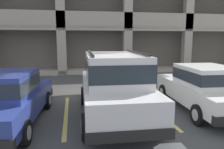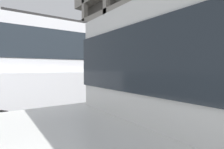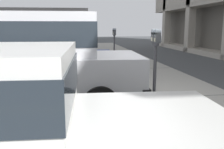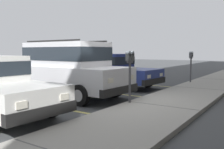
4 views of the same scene
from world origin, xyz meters
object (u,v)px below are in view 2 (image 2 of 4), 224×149
object	(u,v)px
red_sedan	(33,79)
parking_meter_far	(74,67)
parking_meter_near	(158,66)
silver_suv	(73,73)

from	to	relation	value
red_sedan	parking_meter_far	world-z (taller)	parking_meter_far
parking_meter_near	parking_meter_far	size ratio (longest dim) A/B	1.01
parking_meter_near	red_sedan	bearing A→B (deg)	-138.56
red_sedan	silver_suv	bearing A→B (deg)	6.54
silver_suv	red_sedan	distance (m)	3.07
silver_suv	parking_meter_near	xyz separation A→B (m)	(0.16, 2.71, 0.18)
parking_meter_near	parking_meter_far	distance (m)	6.03
parking_meter_far	parking_meter_near	bearing A→B (deg)	-0.47
silver_suv	red_sedan	size ratio (longest dim) A/B	1.05
red_sedan	parking_meter_near	bearing A→B (deg)	45.66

